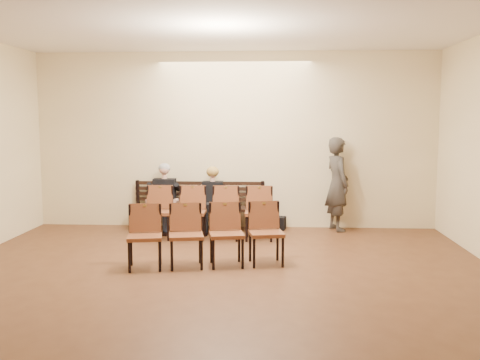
% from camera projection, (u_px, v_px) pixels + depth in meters
% --- Properties ---
extents(ground, '(10.00, 10.00, 0.00)m').
position_uv_depth(ground, '(205.00, 316.00, 5.92)').
color(ground, brown).
rests_on(ground, ground).
extents(room_walls, '(8.02, 10.01, 3.51)m').
position_uv_depth(room_walls, '(211.00, 89.00, 6.42)').
color(room_walls, beige).
rests_on(room_walls, ground).
extents(bench, '(2.60, 0.90, 0.45)m').
position_uv_depth(bench, '(199.00, 218.00, 10.55)').
color(bench, black).
rests_on(bench, ground).
extents(seated_man, '(0.53, 0.74, 1.28)m').
position_uv_depth(seated_man, '(164.00, 198.00, 10.42)').
color(seated_man, black).
rests_on(seated_man, ground).
extents(seated_woman, '(0.49, 0.67, 1.13)m').
position_uv_depth(seated_woman, '(212.00, 202.00, 10.38)').
color(seated_woman, black).
rests_on(seated_woman, ground).
extents(laptop, '(0.40, 0.35, 0.25)m').
position_uv_depth(laptop, '(161.00, 203.00, 10.24)').
color(laptop, '#B3B3B7').
rests_on(laptop, bench).
extents(water_bottle, '(0.08, 0.08, 0.22)m').
position_uv_depth(water_bottle, '(217.00, 205.00, 10.15)').
color(water_bottle, silver).
rests_on(water_bottle, bench).
extents(bag, '(0.40, 0.31, 0.26)m').
position_uv_depth(bag, '(276.00, 223.00, 10.57)').
color(bag, black).
rests_on(bag, ground).
extents(passerby, '(0.73, 0.89, 2.10)m').
position_uv_depth(passerby, '(337.00, 177.00, 10.40)').
color(passerby, '#35302B').
rests_on(passerby, ground).
extents(chair_row_front, '(2.36, 0.55, 0.97)m').
position_uv_depth(chair_row_front, '(208.00, 213.00, 9.69)').
color(chair_row_front, brown).
rests_on(chair_row_front, ground).
extents(chair_row_back, '(2.34, 0.94, 0.94)m').
position_uv_depth(chair_row_back, '(206.00, 235.00, 7.88)').
color(chair_row_back, brown).
rests_on(chair_row_back, ground).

